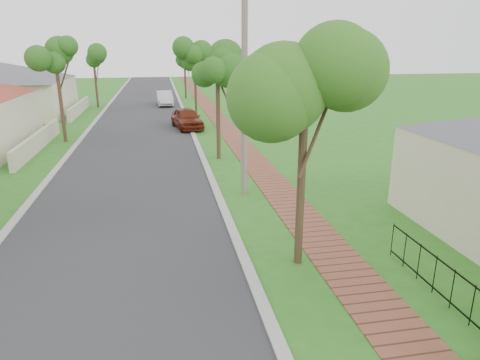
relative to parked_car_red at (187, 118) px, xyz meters
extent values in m
cube|color=#28282B|center=(-3.40, -5.09, -0.74)|extent=(7.00, 120.00, 0.02)
cube|color=#9E9E99|center=(0.25, -5.09, -0.74)|extent=(0.30, 120.00, 0.10)
cube|color=#9E9E99|center=(-7.05, -5.09, -0.74)|extent=(0.30, 120.00, 0.10)
cube|color=brown|center=(2.85, -5.09, -0.74)|extent=(1.50, 120.00, 0.03)
cylinder|color=black|center=(4.50, -24.42, -0.24)|extent=(0.02, 0.02, 1.00)
cylinder|color=black|center=(4.50, -23.75, -0.24)|extent=(0.02, 0.02, 1.00)
cylinder|color=black|center=(4.50, -23.09, -0.24)|extent=(0.02, 0.02, 1.00)
cylinder|color=black|center=(4.50, -22.42, -0.24)|extent=(0.02, 0.02, 1.00)
cylinder|color=black|center=(4.50, -21.75, -0.24)|extent=(0.02, 0.02, 1.00)
cylinder|color=black|center=(4.50, -21.09, -0.24)|extent=(0.02, 0.02, 1.00)
cylinder|color=#382619|center=(1.10, -9.09, 1.54)|extent=(0.22, 0.22, 4.55)
sphere|color=#195015|center=(1.10, -9.09, 3.94)|extent=(1.70, 1.70, 1.70)
cylinder|color=#382619|center=(1.10, 4.91, 1.71)|extent=(0.22, 0.22, 4.90)
sphere|color=#195015|center=(1.10, 4.91, 4.30)|extent=(1.70, 1.70, 1.70)
cylinder|color=#382619|center=(1.10, 18.91, 1.36)|extent=(0.22, 0.22, 4.20)
sphere|color=#195015|center=(1.10, 18.91, 3.58)|extent=(1.70, 1.70, 1.70)
cylinder|color=#382619|center=(-7.90, -3.09, 1.71)|extent=(0.22, 0.22, 4.90)
sphere|color=#195015|center=(-7.90, -3.09, 4.30)|extent=(1.70, 1.70, 1.70)
cylinder|color=#382619|center=(-7.90, 12.91, 1.54)|extent=(0.22, 0.22, 4.55)
sphere|color=#195015|center=(-7.90, 12.91, 3.94)|extent=(1.70, 1.70, 1.70)
cube|color=#BFB299|center=(-9.00, -5.09, -0.24)|extent=(0.25, 10.00, 1.00)
cube|color=beige|center=(-15.40, 8.91, 0.76)|extent=(11.00, 10.00, 3.00)
cube|color=#BFB299|center=(-9.00, 8.91, -0.24)|extent=(0.25, 10.00, 1.00)
imported|color=#5E1E0E|center=(0.00, 0.00, 0.00)|extent=(2.45, 4.57, 1.48)
imported|color=#BBBBBE|center=(-1.39, 13.10, -0.03)|extent=(1.72, 4.39, 1.42)
cylinder|color=#382619|center=(1.71, -20.99, 1.50)|extent=(0.22, 0.22, 4.49)
sphere|color=#366D1F|center=(1.71, -20.99, 3.87)|extent=(2.23, 2.23, 2.23)
cylinder|color=slate|center=(1.34, -15.03, 3.82)|extent=(0.24, 0.24, 9.13)
camera|label=1|loc=(-1.86, -31.31, 5.09)|focal=32.00mm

